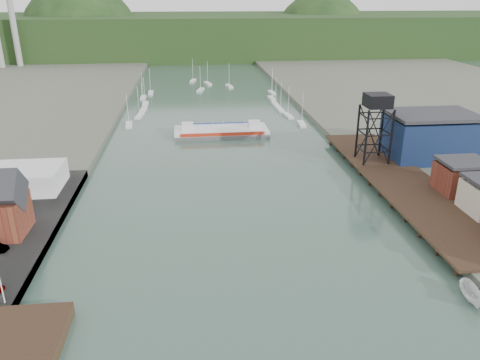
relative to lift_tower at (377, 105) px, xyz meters
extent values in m
plane|color=#2E483A|center=(-35.00, -58.00, -15.65)|extent=(600.00, 600.00, 0.00)
cube|color=black|center=(-64.00, -58.00, -14.75)|extent=(10.00, 18.00, 1.80)
cube|color=black|center=(2.00, -13.00, -13.75)|extent=(14.00, 70.00, 0.50)
cylinder|color=black|center=(-4.00, -13.00, -14.85)|extent=(0.60, 0.60, 2.20)
cylinder|color=black|center=(8.00, -13.00, -14.85)|extent=(0.60, 0.60, 2.20)
cube|color=silver|center=(-79.00, -8.00, -11.80)|extent=(18.00, 12.00, 4.50)
cylinder|color=black|center=(-3.00, -3.00, -7.00)|extent=(0.50, 0.50, 13.00)
cylinder|color=black|center=(3.00, -3.00, -7.00)|extent=(0.50, 0.50, 13.00)
cylinder|color=black|center=(-3.00, 3.00, -7.00)|extent=(0.50, 0.50, 13.00)
cylinder|color=black|center=(3.00, 3.00, -7.00)|extent=(0.50, 0.50, 13.00)
cube|color=black|center=(0.00, 0.00, 1.00)|extent=(5.50, 5.50, 3.00)
cube|color=#0C1435|center=(15.00, 2.00, -9.05)|extent=(20.00, 14.00, 10.00)
cube|color=#2D2D33|center=(15.00, 2.00, -3.15)|extent=(20.50, 14.50, 0.80)
cube|color=#5E211A|center=(11.00, -20.00, -11.05)|extent=(9.00, 8.00, 6.00)
cube|color=silver|center=(-62.54, 45.89, -15.30)|extent=(2.67, 7.65, 0.90)
cube|color=silver|center=(-60.28, 57.30, -15.30)|extent=(2.81, 7.67, 0.90)
cube|color=silver|center=(-59.71, 66.17, -15.30)|extent=(2.35, 7.59, 0.90)
cube|color=silver|center=(-59.81, 76.09, -15.30)|extent=(2.01, 7.50, 0.90)
cube|color=silver|center=(-61.64, 88.33, -15.30)|extent=(2.00, 7.50, 0.90)
cube|color=silver|center=(-59.32, 98.17, -15.30)|extent=(2.16, 7.54, 0.90)
cube|color=silver|center=(-7.44, 41.03, -15.30)|extent=(2.53, 7.62, 0.90)
cube|color=silver|center=(-9.54, 52.51, -15.30)|extent=(2.76, 7.67, 0.90)
cube|color=silver|center=(-10.54, 61.29, -15.30)|extent=(2.22, 7.56, 0.90)
cube|color=silver|center=(-10.73, 70.28, -15.30)|extent=(2.18, 7.54, 0.90)
cube|color=silver|center=(-10.33, 81.38, -15.30)|extent=(2.46, 7.61, 0.90)
cube|color=silver|center=(-8.22, 92.99, -15.30)|extent=(2.48, 7.61, 0.90)
cube|color=silver|center=(-38.16, 102.00, -15.30)|extent=(3.78, 7.76, 0.90)
cube|color=silver|center=(-24.96, 110.00, -15.30)|extent=(3.31, 7.74, 0.90)
cube|color=silver|center=(-34.34, 118.00, -15.30)|extent=(3.76, 7.76, 0.90)
cube|color=silver|center=(-41.11, 126.00, -15.30)|extent=(3.40, 7.74, 0.90)
cylinder|color=#9A9A95|center=(-137.00, 177.00, 14.35)|extent=(3.20, 3.20, 60.00)
cube|color=black|center=(-35.00, 242.00, -3.65)|extent=(500.00, 120.00, 28.00)
sphere|color=black|center=(-115.00, 242.00, -7.65)|extent=(80.00, 80.00, 80.00)
sphere|color=black|center=(55.00, 252.00, -9.65)|extent=(70.00, 70.00, 70.00)
cube|color=#535356|center=(-33.90, 32.91, -15.09)|extent=(27.85, 11.43, 1.11)
cube|color=silver|center=(-33.90, 32.91, -14.10)|extent=(27.85, 11.43, 0.89)
cube|color=red|center=(-33.83, 27.31, -13.87)|extent=(24.39, 0.47, 1.00)
cube|color=navy|center=(-33.97, 38.50, -13.87)|extent=(24.39, 0.47, 1.00)
cube|color=silver|center=(-43.88, 32.78, -12.77)|extent=(3.37, 3.37, 2.22)
cube|color=silver|center=(-23.92, 33.03, -12.77)|extent=(3.37, 3.37, 2.22)
imported|color=silver|center=(-5.41, -52.28, -14.50)|extent=(3.03, 6.17, 2.29)
camera|label=1|loc=(-42.63, -102.09, 23.74)|focal=35.00mm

